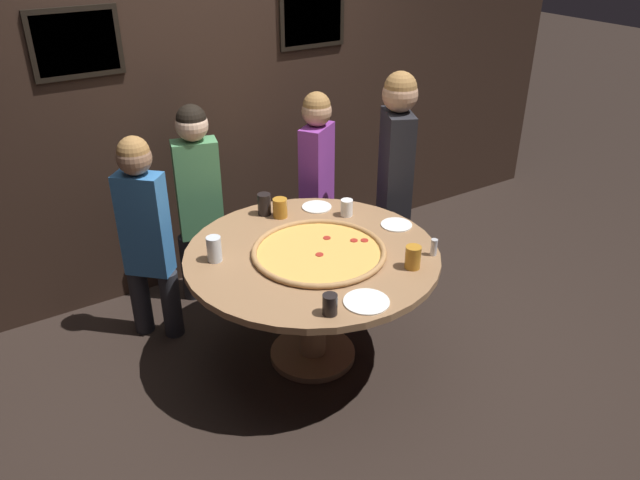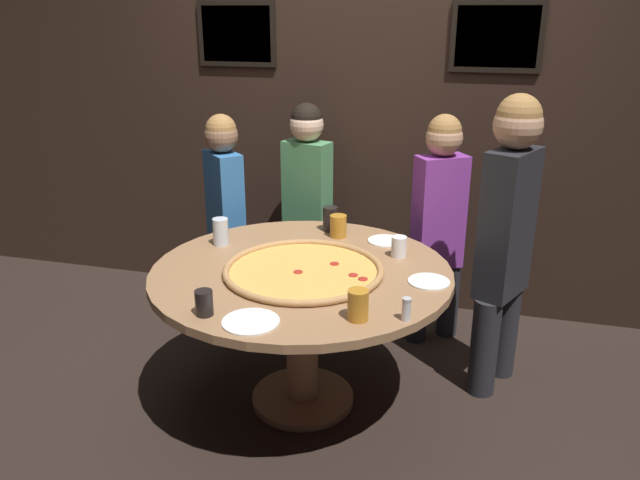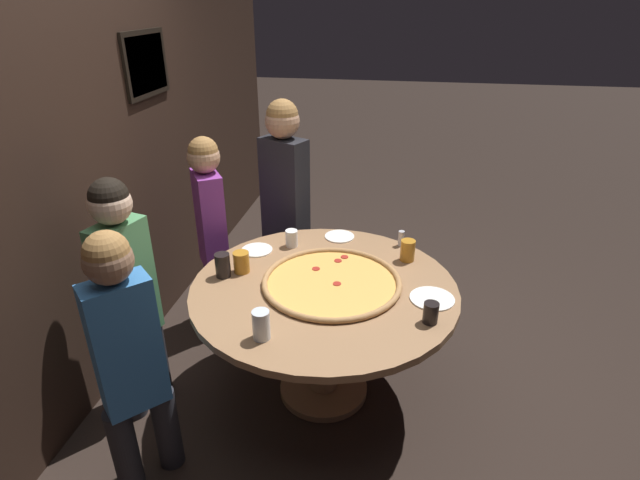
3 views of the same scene
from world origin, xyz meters
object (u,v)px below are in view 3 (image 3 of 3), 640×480
drink_cup_centre_back (292,238)px  drink_cup_front_edge (431,313)px  dining_table (324,308)px  diner_centre_back (211,225)px  drink_cup_far_left (408,250)px  white_plate_left_side (257,250)px  giant_pizza (332,282)px  diner_far_right (285,195)px  white_plate_near_front (432,299)px  condiment_shaker (401,238)px  drink_cup_by_shaker (261,325)px  diner_side_left (127,287)px  drink_cup_near_right (241,262)px  diner_side_right (128,351)px  white_plate_far_back (339,236)px  drink_cup_near_left (223,265)px

drink_cup_centre_back → drink_cup_front_edge: (-0.67, -0.83, -0.00)m
dining_table → diner_centre_back: diner_centre_back is taller
drink_cup_far_left → dining_table: bearing=130.0°
dining_table → white_plate_left_side: white_plate_left_side is taller
giant_pizza → drink_cup_far_left: 0.53m
white_plate_left_side → diner_far_right: size_ratio=0.12×
dining_table → white_plate_near_front: white_plate_near_front is taller
drink_cup_front_edge → condiment_shaker: drink_cup_front_edge is taller
drink_cup_by_shaker → condiment_shaker: 1.21m
drink_cup_by_shaker → diner_centre_back: bearing=31.5°
drink_cup_by_shaker → drink_cup_far_left: bearing=-36.4°
drink_cup_far_left → diner_far_right: size_ratio=0.08×
white_plate_near_front → diner_centre_back: (0.61, 1.43, 0.03)m
drink_cup_by_shaker → drink_cup_front_edge: 0.80m
drink_cup_by_shaker → diner_side_left: size_ratio=0.10×
giant_pizza → drink_cup_near_right: drink_cup_near_right is taller
drink_cup_centre_back → giant_pizza: bearing=-142.1°
dining_table → giant_pizza: size_ratio=1.90×
drink_cup_near_right → dining_table: bearing=-97.7°
drink_cup_by_shaker → diner_far_right: bearing=9.3°
condiment_shaker → diner_side_left: size_ratio=0.07×
white_plate_left_side → diner_centre_back: diner_centre_back is taller
drink_cup_centre_back → diner_side_right: 1.23m
drink_cup_front_edge → white_plate_far_back: (0.84, 0.55, -0.05)m
diner_side_right → giant_pizza: bearing=176.4°
giant_pizza → drink_cup_far_left: (0.34, -0.40, 0.05)m
diner_centre_back → diner_far_right: size_ratio=0.89×
drink_cup_front_edge → drink_cup_centre_back: bearing=51.2°
dining_table → drink_cup_far_left: 0.60m
drink_cup_near_right → drink_cup_front_edge: size_ratio=1.14×
drink_cup_far_left → white_plate_far_back: drink_cup_far_left is taller
drink_cup_by_shaker → drink_cup_centre_back: size_ratio=1.35×
drink_cup_front_edge → diner_side_right: size_ratio=0.08×
drink_cup_near_left → condiment_shaker: (0.55, -0.96, -0.02)m
giant_pizza → white_plate_near_front: bearing=-96.4°
drink_cup_by_shaker → white_plate_left_side: drink_cup_by_shaker is taller
diner_centre_back → diner_far_right: diner_far_right is taller
giant_pizza → condiment_shaker: condiment_shaker is taller
drink_cup_by_shaker → white_plate_far_back: size_ratio=0.75×
diner_centre_back → diner_far_right: bearing=97.1°
drink_cup_by_shaker → diner_side_right: diner_side_right is taller
condiment_shaker → diner_centre_back: bearing=89.1°
diner_centre_back → diner_side_left: bearing=-43.2°
drink_cup_far_left → diner_side_left: size_ratio=0.09×
drink_cup_far_left → drink_cup_front_edge: drink_cup_far_left is taller
drink_cup_centre_back → diner_side_left: diner_side_left is taller
white_plate_far_back → drink_cup_front_edge: bearing=-146.7°
drink_cup_by_shaker → drink_cup_front_edge: drink_cup_by_shaker is taller
drink_cup_near_left → diner_far_right: size_ratio=0.09×
drink_cup_near_right → diner_side_right: (-0.77, 0.27, -0.05)m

